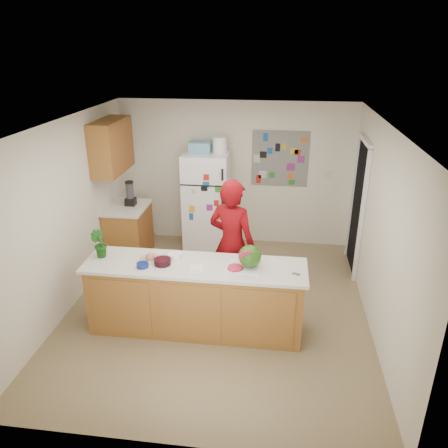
# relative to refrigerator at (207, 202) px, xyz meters

# --- Properties ---
(floor) EXTENTS (4.00, 4.50, 0.02)m
(floor) POSITION_rel_refrigerator_xyz_m (0.45, -1.88, -0.86)
(floor) COLOR brown
(floor) RESTS_ON ground
(wall_back) EXTENTS (4.00, 0.02, 2.50)m
(wall_back) POSITION_rel_refrigerator_xyz_m (0.45, 0.38, 0.40)
(wall_back) COLOR beige
(wall_back) RESTS_ON ground
(wall_left) EXTENTS (0.02, 4.50, 2.50)m
(wall_left) POSITION_rel_refrigerator_xyz_m (-1.56, -1.88, 0.40)
(wall_left) COLOR beige
(wall_left) RESTS_ON ground
(wall_right) EXTENTS (0.02, 4.50, 2.50)m
(wall_right) POSITION_rel_refrigerator_xyz_m (2.46, -1.88, 0.40)
(wall_right) COLOR beige
(wall_right) RESTS_ON ground
(ceiling) EXTENTS (4.00, 4.50, 0.02)m
(ceiling) POSITION_rel_refrigerator_xyz_m (0.45, -1.88, 1.66)
(ceiling) COLOR white
(ceiling) RESTS_ON wall_back
(doorway) EXTENTS (0.03, 0.85, 2.04)m
(doorway) POSITION_rel_refrigerator_xyz_m (2.44, -0.43, 0.17)
(doorway) COLOR black
(doorway) RESTS_ON ground
(peninsula_base) EXTENTS (2.60, 0.62, 0.88)m
(peninsula_base) POSITION_rel_refrigerator_xyz_m (0.25, -2.38, -0.41)
(peninsula_base) COLOR brown
(peninsula_base) RESTS_ON floor
(peninsula_top) EXTENTS (2.68, 0.70, 0.04)m
(peninsula_top) POSITION_rel_refrigerator_xyz_m (0.25, -2.38, 0.05)
(peninsula_top) COLOR silver
(peninsula_top) RESTS_ON peninsula_base
(side_counter_base) EXTENTS (0.60, 0.80, 0.86)m
(side_counter_base) POSITION_rel_refrigerator_xyz_m (-1.24, -0.53, -0.42)
(side_counter_base) COLOR brown
(side_counter_base) RESTS_ON floor
(side_counter_top) EXTENTS (0.64, 0.84, 0.04)m
(side_counter_top) POSITION_rel_refrigerator_xyz_m (-1.24, -0.53, 0.03)
(side_counter_top) COLOR silver
(side_counter_top) RESTS_ON side_counter_base
(upper_cabinets) EXTENTS (0.35, 1.00, 0.80)m
(upper_cabinets) POSITION_rel_refrigerator_xyz_m (-1.37, -0.58, 1.05)
(upper_cabinets) COLOR brown
(upper_cabinets) RESTS_ON wall_left
(refrigerator) EXTENTS (0.75, 0.70, 1.70)m
(refrigerator) POSITION_rel_refrigerator_xyz_m (0.00, 0.00, 0.00)
(refrigerator) COLOR silver
(refrigerator) RESTS_ON floor
(fridge_top_bin) EXTENTS (0.35, 0.28, 0.18)m
(fridge_top_bin) POSITION_rel_refrigerator_xyz_m (-0.10, 0.00, 0.94)
(fridge_top_bin) COLOR #5999B2
(fridge_top_bin) RESTS_ON refrigerator
(photo_collage) EXTENTS (0.95, 0.01, 0.95)m
(photo_collage) POSITION_rel_refrigerator_xyz_m (1.20, 0.36, 0.70)
(photo_collage) COLOR slate
(photo_collage) RESTS_ON wall_back
(person) EXTENTS (0.77, 0.63, 1.80)m
(person) POSITION_rel_refrigerator_xyz_m (0.62, -1.73, 0.05)
(person) COLOR #67050A
(person) RESTS_ON floor
(blender_appliance) EXTENTS (0.12, 0.12, 0.38)m
(blender_appliance) POSITION_rel_refrigerator_xyz_m (-1.19, -0.45, 0.24)
(blender_appliance) COLOR black
(blender_appliance) RESTS_ON side_counter_top
(cutting_board) EXTENTS (0.46, 0.37, 0.01)m
(cutting_board) POSITION_rel_refrigerator_xyz_m (0.85, -2.39, 0.08)
(cutting_board) COLOR silver
(cutting_board) RESTS_ON peninsula_top
(watermelon) EXTENTS (0.27, 0.27, 0.27)m
(watermelon) POSITION_rel_refrigerator_xyz_m (0.91, -2.37, 0.22)
(watermelon) COLOR #275114
(watermelon) RESTS_ON cutting_board
(watermelon_slice) EXTENTS (0.18, 0.18, 0.02)m
(watermelon_slice) POSITION_rel_refrigerator_xyz_m (0.74, -2.44, 0.09)
(watermelon_slice) COLOR #E62746
(watermelon_slice) RESTS_ON cutting_board
(cherry_bowl) EXTENTS (0.24, 0.24, 0.07)m
(cherry_bowl) POSITION_rel_refrigerator_xyz_m (-0.13, -2.43, 0.11)
(cherry_bowl) COLOR black
(cherry_bowl) RESTS_ON peninsula_top
(white_bowl) EXTENTS (0.18, 0.18, 0.06)m
(white_bowl) POSITION_rel_refrigerator_xyz_m (-0.03, -2.25, 0.10)
(white_bowl) COLOR white
(white_bowl) RESTS_ON peninsula_top
(cobalt_bowl) EXTENTS (0.17, 0.17, 0.05)m
(cobalt_bowl) POSITION_rel_refrigerator_xyz_m (-0.35, -2.52, 0.10)
(cobalt_bowl) COLOR navy
(cobalt_bowl) RESTS_ON peninsula_top
(plate) EXTENTS (0.31, 0.31, 0.02)m
(plate) POSITION_rel_refrigerator_xyz_m (-0.31, -2.33, 0.08)
(plate) COLOR beige
(plate) RESTS_ON peninsula_top
(paper_towel) EXTENTS (0.20, 0.18, 0.02)m
(paper_towel) POSITION_rel_refrigerator_xyz_m (0.29, -2.47, 0.08)
(paper_towel) COLOR white
(paper_towel) RESTS_ON peninsula_top
(keys) EXTENTS (0.10, 0.07, 0.01)m
(keys) POSITION_rel_refrigerator_xyz_m (1.45, -2.47, 0.08)
(keys) COLOR slate
(keys) RESTS_ON peninsula_top
(potted_plant) EXTENTS (0.20, 0.17, 0.35)m
(potted_plant) POSITION_rel_refrigerator_xyz_m (-0.95, -2.33, 0.24)
(potted_plant) COLOR #0E4711
(potted_plant) RESTS_ON peninsula_top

